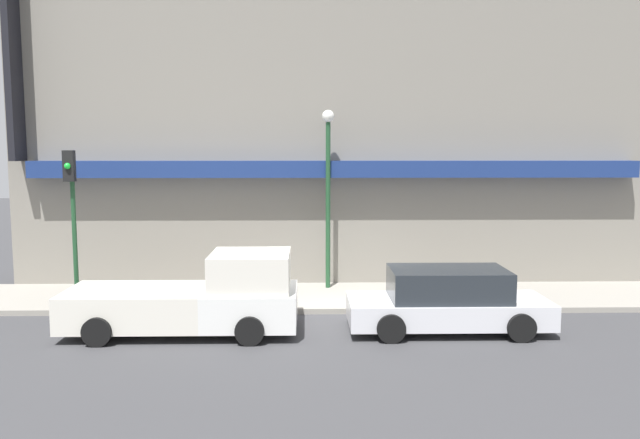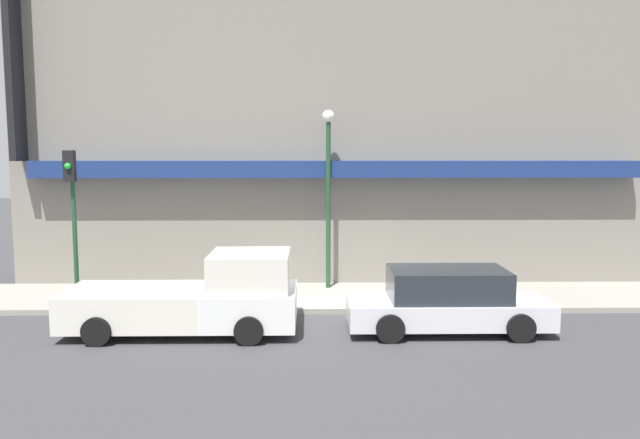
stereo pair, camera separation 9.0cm
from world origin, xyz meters
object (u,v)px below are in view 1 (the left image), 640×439
Objects in this scene: parked_car at (448,301)px; traffic_light at (72,201)px; street_lamp at (328,177)px; pickup_truck at (198,298)px; fire_hydrant at (258,292)px.

parked_car is 1.14× the size of traffic_light.
street_lamp is at bearing 17.19° from traffic_light.
street_lamp is 7.09m from traffic_light.
street_lamp is (-2.69, 4.10, 2.75)m from parked_car.
street_lamp is at bearing 50.38° from pickup_truck.
pickup_truck is 1.01× the size of street_lamp.
traffic_light reaches higher than fire_hydrant.
parked_car is at bearing -56.75° from street_lamp.
pickup_truck is 1.30× the size of traffic_light.
parked_car reaches higher than fire_hydrant.
fire_hydrant is 0.14× the size of traffic_light.
traffic_light is (-4.80, -0.21, 2.51)m from fire_hydrant.
traffic_light reaches higher than pickup_truck.
traffic_light is (-9.44, 2.01, 2.23)m from parked_car.
fire_hydrant is at bearing 59.38° from pickup_truck.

